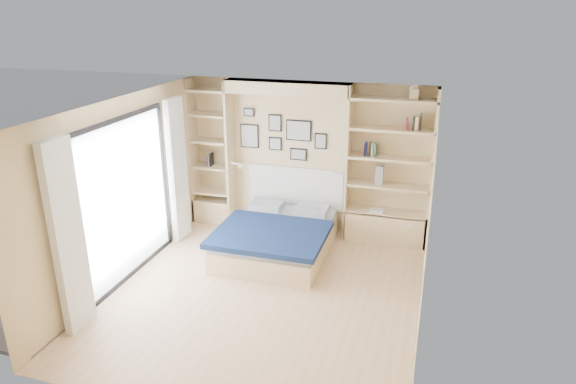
% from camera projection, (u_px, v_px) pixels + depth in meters
% --- Properties ---
extents(ground, '(4.50, 4.50, 0.00)m').
position_uv_depth(ground, '(265.00, 293.00, 6.84)').
color(ground, tan).
rests_on(ground, ground).
extents(room_shell, '(4.50, 4.50, 4.50)m').
position_uv_depth(room_shell, '(272.00, 179.00, 7.94)').
color(room_shell, tan).
rests_on(room_shell, ground).
extents(bed, '(1.63, 2.05, 1.07)m').
position_uv_depth(bed, '(277.00, 236.00, 7.88)').
color(bed, beige).
rests_on(bed, ground).
extents(photo_gallery, '(1.48, 0.02, 0.82)m').
position_uv_depth(photo_gallery, '(281.00, 135.00, 8.41)').
color(photo_gallery, black).
rests_on(photo_gallery, ground).
extents(reading_lamps, '(1.92, 0.12, 0.15)m').
position_uv_depth(reading_lamps, '(286.00, 169.00, 8.34)').
color(reading_lamps, silver).
rests_on(reading_lamps, ground).
extents(shelf_decor, '(3.47, 0.23, 2.03)m').
position_uv_depth(shelf_decor, '(371.00, 139.00, 7.85)').
color(shelf_decor, '#A51E1E').
rests_on(shelf_decor, ground).
extents(deck, '(3.20, 4.00, 0.05)m').
position_uv_depth(deck, '(41.00, 258.00, 7.79)').
color(deck, brown).
rests_on(deck, ground).
extents(deck_chair, '(0.81, 0.97, 0.85)m').
position_uv_depth(deck_chair, '(112.00, 215.00, 8.30)').
color(deck_chair, tan).
rests_on(deck_chair, ground).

